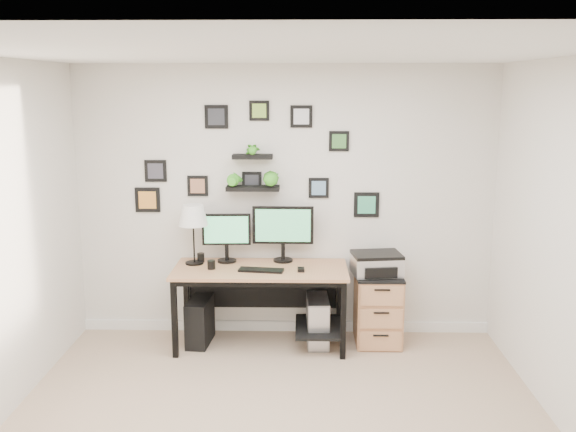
{
  "coord_description": "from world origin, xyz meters",
  "views": [
    {
      "loc": [
        0.16,
        -4.05,
        2.4
      ],
      "look_at": [
        0.03,
        1.83,
        1.2
      ],
      "focal_mm": 40.0,
      "sensor_mm": 36.0,
      "label": 1
    }
  ],
  "objects_px": {
    "printer": "(377,264)",
    "mug": "(211,265)",
    "monitor_left": "(226,234)",
    "file_cabinet": "(378,308)",
    "desk": "(265,280)",
    "pc_tower_black": "(200,321)",
    "table_lamp": "(193,217)",
    "pc_tower_grey": "(318,321)",
    "monitor_right": "(283,229)"
  },
  "relations": [
    {
      "from": "pc_tower_black",
      "to": "monitor_right",
      "type": "bearing_deg",
      "value": 19.31
    },
    {
      "from": "table_lamp",
      "to": "mug",
      "type": "height_order",
      "value": "table_lamp"
    },
    {
      "from": "monitor_left",
      "to": "monitor_right",
      "type": "height_order",
      "value": "monitor_right"
    },
    {
      "from": "pc_tower_black",
      "to": "desk",
      "type": "bearing_deg",
      "value": 5.45
    },
    {
      "from": "desk",
      "to": "monitor_right",
      "type": "height_order",
      "value": "monitor_right"
    },
    {
      "from": "desk",
      "to": "mug",
      "type": "distance_m",
      "value": 0.52
    },
    {
      "from": "table_lamp",
      "to": "printer",
      "type": "relative_size",
      "value": 1.17
    },
    {
      "from": "pc_tower_grey",
      "to": "pc_tower_black",
      "type": "bearing_deg",
      "value": -179.42
    },
    {
      "from": "printer",
      "to": "pc_tower_black",
      "type": "bearing_deg",
      "value": -177.8
    },
    {
      "from": "monitor_right",
      "to": "pc_tower_black",
      "type": "height_order",
      "value": "monitor_right"
    },
    {
      "from": "desk",
      "to": "table_lamp",
      "type": "height_order",
      "value": "table_lamp"
    },
    {
      "from": "table_lamp",
      "to": "file_cabinet",
      "type": "bearing_deg",
      "value": -1.31
    },
    {
      "from": "pc_tower_black",
      "to": "file_cabinet",
      "type": "distance_m",
      "value": 1.69
    },
    {
      "from": "monitor_right",
      "to": "mug",
      "type": "bearing_deg",
      "value": -157.23
    },
    {
      "from": "desk",
      "to": "monitor_right",
      "type": "relative_size",
      "value": 2.77
    },
    {
      "from": "monitor_left",
      "to": "monitor_right",
      "type": "xyz_separation_m",
      "value": [
        0.53,
        0.03,
        0.04
      ]
    },
    {
      "from": "monitor_right",
      "to": "pc_tower_black",
      "type": "distance_m",
      "value": 1.17
    },
    {
      "from": "monitor_left",
      "to": "file_cabinet",
      "type": "distance_m",
      "value": 1.6
    },
    {
      "from": "pc_tower_grey",
      "to": "monitor_right",
      "type": "bearing_deg",
      "value": 150.22
    },
    {
      "from": "desk",
      "to": "pc_tower_black",
      "type": "bearing_deg",
      "value": -179.5
    },
    {
      "from": "monitor_left",
      "to": "mug",
      "type": "relative_size",
      "value": 5.73
    },
    {
      "from": "printer",
      "to": "mug",
      "type": "bearing_deg",
      "value": -174.91
    },
    {
      "from": "pc_tower_grey",
      "to": "file_cabinet",
      "type": "distance_m",
      "value": 0.58
    },
    {
      "from": "table_lamp",
      "to": "pc_tower_black",
      "type": "xyz_separation_m",
      "value": [
        0.05,
        -0.1,
        -0.99
      ]
    },
    {
      "from": "desk",
      "to": "monitor_right",
      "type": "distance_m",
      "value": 0.51
    },
    {
      "from": "pc_tower_black",
      "to": "file_cabinet",
      "type": "relative_size",
      "value": 0.64
    },
    {
      "from": "monitor_right",
      "to": "file_cabinet",
      "type": "bearing_deg",
      "value": -8.62
    },
    {
      "from": "printer",
      "to": "file_cabinet",
      "type": "bearing_deg",
      "value": -0.64
    },
    {
      "from": "monitor_right",
      "to": "file_cabinet",
      "type": "relative_size",
      "value": 0.86
    },
    {
      "from": "mug",
      "to": "pc_tower_black",
      "type": "xyz_separation_m",
      "value": [
        -0.13,
        0.07,
        -0.58
      ]
    },
    {
      "from": "pc_tower_black",
      "to": "printer",
      "type": "bearing_deg",
      "value": 7.15
    },
    {
      "from": "mug",
      "to": "monitor_left",
      "type": "bearing_deg",
      "value": 64.54
    },
    {
      "from": "mug",
      "to": "printer",
      "type": "bearing_deg",
      "value": 5.09
    },
    {
      "from": "desk",
      "to": "monitor_left",
      "type": "xyz_separation_m",
      "value": [
        -0.37,
        0.16,
        0.4
      ]
    },
    {
      "from": "mug",
      "to": "pc_tower_grey",
      "type": "bearing_deg",
      "value": 4.87
    },
    {
      "from": "monitor_left",
      "to": "printer",
      "type": "distance_m",
      "value": 1.44
    },
    {
      "from": "desk",
      "to": "pc_tower_black",
      "type": "distance_m",
      "value": 0.74
    },
    {
      "from": "pc_tower_black",
      "to": "pc_tower_grey",
      "type": "distance_m",
      "value": 1.11
    },
    {
      "from": "table_lamp",
      "to": "pc_tower_grey",
      "type": "distance_m",
      "value": 1.52
    },
    {
      "from": "mug",
      "to": "pc_tower_black",
      "type": "relative_size",
      "value": 0.19
    },
    {
      "from": "monitor_right",
      "to": "printer",
      "type": "distance_m",
      "value": 0.94
    },
    {
      "from": "desk",
      "to": "file_cabinet",
      "type": "distance_m",
      "value": 1.11
    },
    {
      "from": "mug",
      "to": "pc_tower_grey",
      "type": "distance_m",
      "value": 1.13
    },
    {
      "from": "monitor_right",
      "to": "pc_tower_black",
      "type": "xyz_separation_m",
      "value": [
        -0.78,
        -0.2,
        -0.85
      ]
    },
    {
      "from": "monitor_left",
      "to": "printer",
      "type": "relative_size",
      "value": 0.97
    },
    {
      "from": "file_cabinet",
      "to": "table_lamp",
      "type": "bearing_deg",
      "value": 178.69
    },
    {
      "from": "table_lamp",
      "to": "pc_tower_grey",
      "type": "relative_size",
      "value": 1.23
    },
    {
      "from": "monitor_left",
      "to": "pc_tower_grey",
      "type": "relative_size",
      "value": 1.02
    },
    {
      "from": "table_lamp",
      "to": "file_cabinet",
      "type": "xyz_separation_m",
      "value": [
        1.74,
        -0.04,
        -0.87
      ]
    },
    {
      "from": "table_lamp",
      "to": "pc_tower_grey",
      "type": "height_order",
      "value": "table_lamp"
    }
  ]
}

